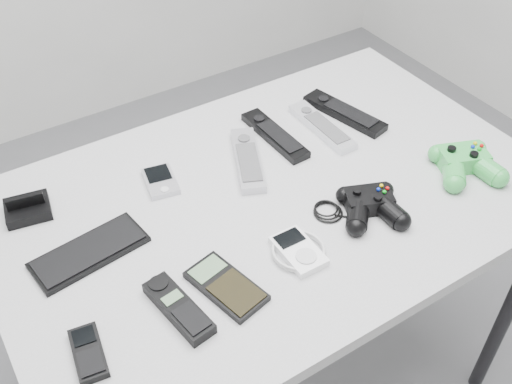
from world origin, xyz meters
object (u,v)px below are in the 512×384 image
remote_black_a (275,135)px  calculator (226,286)px  remote_silver_b (322,126)px  cordless_handset (178,308)px  controller_green (466,161)px  remote_silver_a (248,159)px  mobile_phone (88,353)px  remote_black_b (344,112)px  desk (273,217)px  mp3_player (298,250)px  pda_keyboard (89,252)px  pda (160,181)px  controller_black (371,204)px

remote_black_a → calculator: (-0.33, -0.34, -0.00)m
remote_silver_b → cordless_handset: cordless_handset is taller
remote_black_a → controller_green: bearing=-50.0°
remote_silver_a → mobile_phone: remote_silver_a is taller
remote_silver_a → remote_silver_b: size_ratio=1.01×
remote_black_b → cordless_handset: bearing=-166.2°
remote_black_a → remote_black_b: same height
remote_silver_a → mobile_phone: 0.58m
desk → mp3_player: 0.20m
pda_keyboard → remote_silver_a: size_ratio=1.02×
remote_silver_a → mp3_player: (-0.06, -0.29, -0.00)m
remote_silver_a → controller_green: bearing=-11.1°
cordless_handset → mp3_player: cordless_handset is taller
mobile_phone → cordless_handset: 0.17m
cordless_handset → pda: bearing=61.4°
pda_keyboard → controller_green: (0.82, -0.21, 0.02)m
calculator → mp3_player: 0.16m
remote_black_a → mobile_phone: (-0.60, -0.34, -0.00)m
controller_black → controller_green: controller_green is taller
pda → mp3_player: size_ratio=0.88×
remote_silver_a → mp3_player: bearing=-78.3°
remote_black_b → remote_silver_b: same height
remote_black_b → controller_green: bearing=-86.2°
remote_silver_b → mobile_phone: remote_silver_b is taller
desk → remote_silver_a: size_ratio=5.48×
remote_silver_a → pda_keyboard: bearing=-145.8°
pda → remote_silver_b: size_ratio=0.46×
pda_keyboard → controller_black: size_ratio=0.96×
desk → pda_keyboard: size_ratio=5.36×
pda_keyboard → mobile_phone: size_ratio=2.06×
pda → cordless_handset: 0.36m
remote_black_a → calculator: 0.47m
remote_black_b → calculator: bearing=-162.2°
pda → controller_green: 0.69m
remote_black_b → cordless_handset: (-0.63, -0.32, 0.00)m
controller_green → remote_black_a: bearing=153.9°
remote_silver_a → cordless_handset: (-0.33, -0.29, 0.00)m
remote_silver_b → calculator: bearing=-145.8°
pda_keyboard → remote_silver_a: bearing=2.7°
remote_black_a → controller_green: size_ratio=1.37×
mp3_player → mobile_phone: bearing=-179.6°
remote_silver_b → controller_black: 0.30m
desk → remote_silver_b: size_ratio=5.52×
pda → remote_black_a: bearing=11.3°
pda → remote_black_a: (0.31, 0.00, 0.00)m
calculator → controller_green: bearing=-12.3°
mp3_player → pda_keyboard: bearing=148.2°
remote_silver_a → remote_black_a: remote_silver_a is taller
calculator → mp3_player: (0.16, -0.00, 0.00)m
desk → calculator: 0.29m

